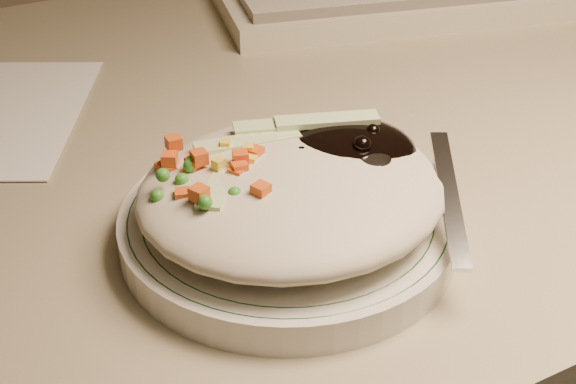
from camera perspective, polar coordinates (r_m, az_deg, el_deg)
name	(u,v)px	position (r m, az deg, el deg)	size (l,w,h in m)	color
desk	(295,279)	(0.80, 0.50, -6.19)	(1.40, 0.70, 0.74)	gray
plate	(288,226)	(0.51, 0.00, -2.47)	(0.21, 0.21, 0.02)	silver
plate_rim	(288,213)	(0.50, 0.00, -1.54)	(0.20, 0.20, 0.00)	#144723
meal	(295,183)	(0.49, 0.49, 0.64)	(0.21, 0.19, 0.05)	#BCB298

